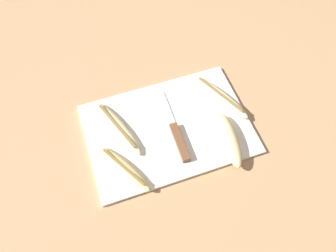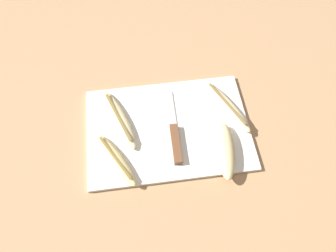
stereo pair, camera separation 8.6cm
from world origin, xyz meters
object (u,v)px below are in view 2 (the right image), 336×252
Objects in this scene: banana_mellow_near at (226,150)px; banana_soft_right at (119,119)px; banana_golden_short at (116,159)px; knife at (175,138)px; banana_cream_curved at (227,106)px.

banana_mellow_near is 0.29m from banana_soft_right.
banana_golden_short is 0.12m from banana_soft_right.
banana_mellow_near is (0.12, -0.06, 0.01)m from knife.
banana_mellow_near is at bearing -24.03° from knife.
banana_cream_curved is 1.15× the size of banana_golden_short.
banana_cream_curved is (0.15, 0.08, 0.00)m from knife.
knife is 1.33× the size of banana_golden_short.
knife is 0.16m from banana_soft_right.
banana_cream_curved is 0.33m from banana_golden_short.
banana_mellow_near is at bearing -3.30° from banana_golden_short.
banana_mellow_near is at bearing -103.97° from banana_cream_curved.
banana_mellow_near reaches higher than knife.
knife is 0.13m from banana_mellow_near.
banana_golden_short is 0.83× the size of banana_soft_right.
banana_mellow_near reaches higher than banana_golden_short.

